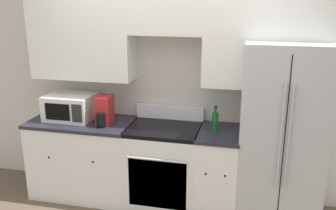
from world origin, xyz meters
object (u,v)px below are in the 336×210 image
at_px(oven_range, 164,165).
at_px(bottle, 215,121).
at_px(refrigerator, 282,133).
at_px(microwave, 70,107).

relative_size(oven_range, bottle, 3.96).
height_order(oven_range, bottle, bottle).
relative_size(oven_range, refrigerator, 0.58).
relative_size(microwave, bottle, 1.94).
bearing_deg(oven_range, microwave, 178.04).
relative_size(refrigerator, microwave, 3.56).
bearing_deg(microwave, refrigerator, 0.41).
distance_m(oven_range, refrigerator, 1.29).
xyz_separation_m(refrigerator, microwave, (-2.30, -0.02, 0.12)).
relative_size(refrigerator, bottle, 6.89).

